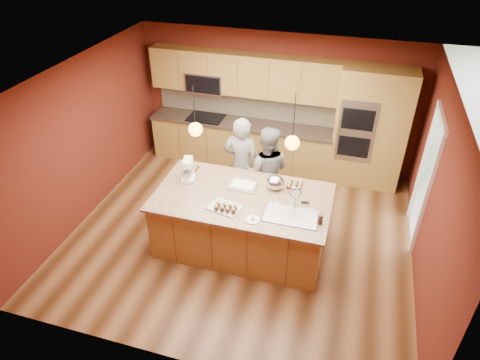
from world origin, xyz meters
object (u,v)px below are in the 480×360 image
(stand_mixer, at_px, (188,171))
(mixing_bowl, at_px, (275,182))
(person_right, at_px, (266,172))
(person_left, at_px, (242,165))
(island, at_px, (243,221))

(stand_mixer, height_order, mixing_bowl, stand_mixer)
(person_right, xyz_separation_m, mixing_bowl, (0.29, -0.65, 0.26))
(person_left, bearing_deg, island, 110.26)
(person_left, bearing_deg, stand_mixer, 53.55)
(person_left, relative_size, mixing_bowl, 6.38)
(person_left, height_order, person_right, person_left)
(mixing_bowl, bearing_deg, island, -140.10)
(island, xyz_separation_m, person_left, (-0.31, 1.00, 0.39))
(person_left, height_order, mixing_bowl, person_left)
(person_left, relative_size, person_right, 1.07)
(person_right, distance_m, mixing_bowl, 0.76)
(island, distance_m, person_right, 1.06)
(island, bearing_deg, person_left, 107.46)
(person_left, xyz_separation_m, person_right, (0.44, 0.00, -0.06))
(person_right, bearing_deg, mixing_bowl, 107.02)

